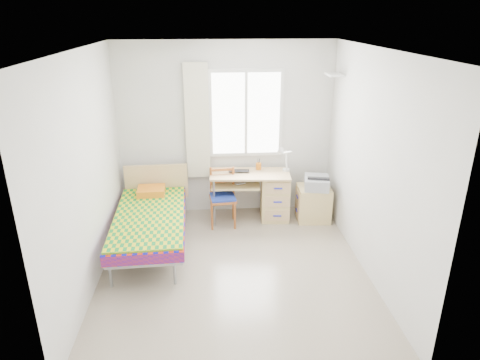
% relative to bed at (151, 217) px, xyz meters
% --- Properties ---
extents(floor, '(3.50, 3.50, 0.00)m').
position_rel_bed_xyz_m(floor, '(1.06, -0.69, -0.41)').
color(floor, '#BCAD93').
rests_on(floor, ground).
extents(ceiling, '(3.50, 3.50, 0.00)m').
position_rel_bed_xyz_m(ceiling, '(1.06, -0.69, 2.19)').
color(ceiling, white).
rests_on(ceiling, wall_back).
extents(wall_back, '(3.20, 0.00, 3.20)m').
position_rel_bed_xyz_m(wall_back, '(1.06, 1.06, 0.89)').
color(wall_back, silver).
rests_on(wall_back, ground).
extents(wall_left, '(0.00, 3.50, 3.50)m').
position_rel_bed_xyz_m(wall_left, '(-0.54, -0.69, 0.89)').
color(wall_left, silver).
rests_on(wall_left, ground).
extents(wall_right, '(0.00, 3.50, 3.50)m').
position_rel_bed_xyz_m(wall_right, '(2.66, -0.69, 0.89)').
color(wall_right, silver).
rests_on(wall_right, ground).
extents(window, '(1.10, 0.04, 1.30)m').
position_rel_bed_xyz_m(window, '(1.36, 1.03, 1.14)').
color(window, white).
rests_on(window, wall_back).
extents(curtain, '(0.35, 0.05, 1.70)m').
position_rel_bed_xyz_m(curtain, '(0.64, 0.99, 1.04)').
color(curtain, beige).
rests_on(curtain, wall_back).
extents(floating_shelf, '(0.20, 0.32, 0.03)m').
position_rel_bed_xyz_m(floating_shelf, '(2.55, 0.71, 1.74)').
color(floating_shelf, white).
rests_on(floating_shelf, wall_right).
extents(bed, '(0.98, 1.98, 0.84)m').
position_rel_bed_xyz_m(bed, '(0.00, 0.00, 0.00)').
color(bed, gray).
rests_on(bed, floor).
extents(desk, '(1.21, 0.63, 0.73)m').
position_rel_bed_xyz_m(desk, '(1.71, 0.72, -0.01)').
color(desk, tan).
rests_on(desk, floor).
extents(chair, '(0.40, 0.40, 0.85)m').
position_rel_bed_xyz_m(chair, '(0.99, 0.58, 0.07)').
color(chair, brown).
rests_on(chair, floor).
extents(cabinet, '(0.51, 0.45, 0.53)m').
position_rel_bed_xyz_m(cabinet, '(2.35, 0.59, -0.15)').
color(cabinet, '#DCB971').
rests_on(cabinet, floor).
extents(printer, '(0.43, 0.47, 0.18)m').
position_rel_bed_xyz_m(printer, '(2.37, 0.57, 0.21)').
color(printer, '#9A9EA1').
rests_on(printer, cabinet).
extents(laptop, '(0.33, 0.23, 0.02)m').
position_rel_bed_xyz_m(laptop, '(1.23, 0.74, 0.33)').
color(laptop, black).
rests_on(laptop, desk).
extents(pen_cup, '(0.10, 0.10, 0.10)m').
position_rel_bed_xyz_m(pen_cup, '(1.54, 0.87, 0.37)').
color(pen_cup, orange).
rests_on(pen_cup, desk).
extents(task_lamp, '(0.23, 0.32, 0.42)m').
position_rel_bed_xyz_m(task_lamp, '(1.88, 0.66, 0.58)').
color(task_lamp, white).
rests_on(task_lamp, desk).
extents(book, '(0.22, 0.26, 0.02)m').
position_rel_bed_xyz_m(book, '(1.15, 0.72, 0.18)').
color(book, gray).
rests_on(book, desk).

